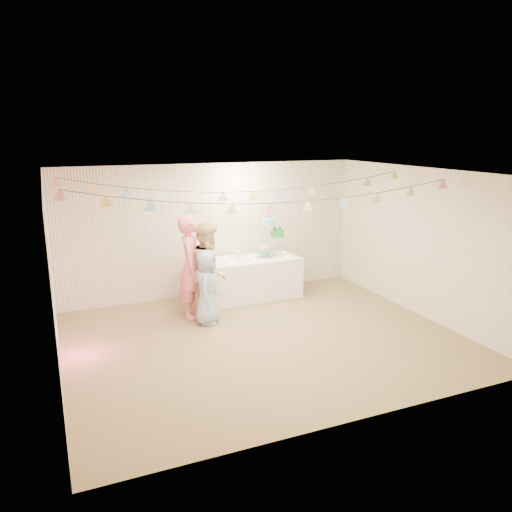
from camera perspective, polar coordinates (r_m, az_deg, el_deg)
name	(u,v)px	position (r m, az deg, el deg)	size (l,w,h in m)	color
floor	(264,339)	(7.99, 0.92, -9.46)	(6.00, 6.00, 0.00)	olive
ceiling	(265,173)	(7.35, 1.00, 9.47)	(6.00, 6.00, 0.00)	silver
back_wall	(213,230)	(9.85, -4.93, 2.95)	(6.00, 6.00, 0.00)	white
front_wall	(359,313)	(5.47, 11.67, -6.42)	(6.00, 6.00, 0.00)	white
left_wall	(52,282)	(6.96, -22.30, -2.77)	(5.00, 5.00, 0.00)	white
right_wall	(421,243)	(9.17, 18.39, 1.45)	(5.00, 5.00, 0.00)	white
table	(246,278)	(9.76, -1.18, -2.58)	(2.10, 0.84, 0.79)	white
cake_stand	(271,238)	(9.83, 1.67, 2.02)	(0.70, 0.41, 0.78)	silver
cake_bottom	(265,255)	(9.78, 1.01, 0.15)	(0.31, 0.31, 0.15)	#26B2A9
cake_middle	(277,238)	(9.99, 2.40, 2.02)	(0.27, 0.27, 0.22)	#1F8E2B
cake_top_tier	(268,227)	(9.73, 1.43, 3.32)	(0.25, 0.25, 0.19)	#4EE3F7
platter	(216,264)	(9.41, -4.63, -0.95)	(0.35, 0.35, 0.02)	white
posy	(237,257)	(9.63, -2.24, -0.07)	(0.16, 0.16, 0.18)	white
person_adult_a	(191,267)	(8.72, -7.42, -1.22)	(0.66, 0.43, 1.82)	#E97A7E
person_adult_b	(209,270)	(8.70, -5.41, -1.61)	(0.82, 0.64, 1.69)	#DBBC86
person_child	(207,287)	(8.45, -5.58, -3.60)	(0.62, 0.40, 1.27)	#90AFCD
bunting_back	(238,183)	(8.38, -2.08, 8.31)	(5.60, 1.10, 0.40)	pink
bunting_front	(270,194)	(7.19, 1.65, 7.13)	(5.60, 0.90, 0.36)	#72A5E5
tealight_0	(209,264)	(9.25, -5.45, -0.94)	(0.04, 0.04, 0.03)	#FFD88C
tealight_1	(226,258)	(9.69, -3.51, -0.21)	(0.04, 0.04, 0.03)	#FFD88C
tealight_2	(255,260)	(9.49, -0.14, -0.49)	(0.04, 0.04, 0.03)	#FFD88C
tealight_3	(258,254)	(9.98, 0.21, 0.23)	(0.04, 0.04, 0.03)	#FFD88C
tealight_4	(288,256)	(9.82, 3.65, -0.03)	(0.04, 0.04, 0.03)	#FFD88C
tealight_5	(284,252)	(10.14, 3.23, 0.43)	(0.04, 0.04, 0.03)	#FFD88C
tealight_6	(234,259)	(9.60, -2.56, -0.34)	(0.04, 0.04, 0.03)	#FFD88C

